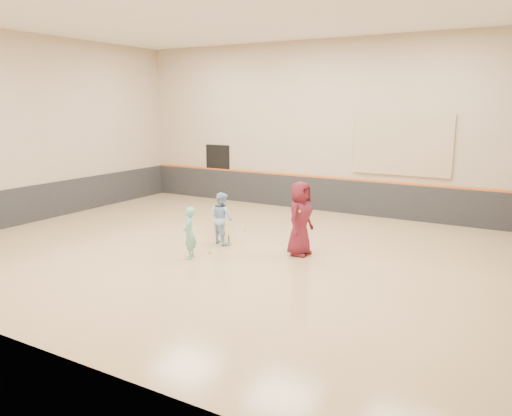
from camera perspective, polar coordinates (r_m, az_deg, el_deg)
The scene contains 14 objects.
room at distance 12.95m, azimuth -2.80°, elevation -1.55°, with size 15.04×12.04×6.22m.
wainscot_back at distance 18.20m, azimuth 7.43°, elevation 1.57°, with size 14.90×0.04×1.20m, color #232326.
wainscot_left at distance 18.09m, azimuth -23.12°, elevation 0.65°, with size 0.04×11.90×1.20m, color #232326.
accent_stripe at distance 18.09m, azimuth 7.47°, elevation 3.50°, with size 14.90×0.03×0.06m, color #D85914.
acoustic_panel at distance 17.07m, azimuth 16.34°, elevation 6.96°, with size 3.20×0.08×2.00m, color tan.
doorway at distance 20.26m, azimuth -4.37°, elevation 4.10°, with size 1.10×0.05×2.20m, color black.
girl at distance 12.52m, azimuth -7.62°, elevation -2.84°, with size 0.48×0.31×1.31m, color #6FC1AE.
instructor at distance 13.77m, azimuth -3.93°, elevation -1.15°, with size 0.70×0.55×1.44m, color #99C0EC.
young_man at distance 12.70m, azimuth 5.07°, elevation -1.21°, with size 0.93×0.61×1.90m, color maroon.
held_racket at distance 13.52m, azimuth -3.13°, elevation -2.46°, with size 0.35×0.35×0.55m, color #A4BA28, non-canonical shape.
spare_racket at distance 15.12m, azimuth 5.42°, elevation -2.60°, with size 0.64×0.64×0.11m, color gold, non-canonical shape.
ball_under_racket at distance 13.01m, azimuth -5.31°, elevation -5.07°, with size 0.07×0.07×0.07m, color #AFC92E.
ball_in_hand at distance 12.39m, azimuth 5.03°, elevation -0.38°, with size 0.07×0.07×0.07m, color #CCD431.
ball_beside_spare at distance 15.21m, azimuth -1.30°, elevation -2.53°, with size 0.07×0.07×0.07m, color gold.
Camera 1 is at (6.84, -10.58, 3.80)m, focal length 35.00 mm.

